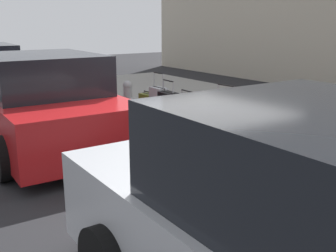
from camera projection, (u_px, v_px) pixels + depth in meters
The scene contains 15 objects.
ground_plane at pixel (192, 157), 6.49m from camera, with size 40.00×40.00×0.00m, color black.
sidewalk_curb at pixel (293, 130), 7.85m from camera, with size 18.00×5.00×0.14m, color gray.
suitcase_black_2 at pixel (330, 160), 4.93m from camera, with size 0.45×0.24×0.94m.
suitcase_silver_3 at pixel (294, 153), 5.31m from camera, with size 0.46×0.20×0.90m.
suitcase_olive_4 at pixel (271, 138), 5.71m from camera, with size 0.42×0.26×0.82m.
suitcase_teal_5 at pixel (247, 136), 6.16m from camera, with size 0.51×0.25×0.89m.
suitcase_maroon_6 at pixel (224, 125), 6.54m from camera, with size 0.42×0.22×1.03m.
suitcase_red_7 at pixel (206, 125), 6.97m from camera, with size 0.50×0.26×0.76m.
suitcase_navy_8 at pixel (187, 117), 7.35m from camera, with size 0.43×0.27×0.80m.
suitcase_black_9 at pixel (168, 110), 7.65m from camera, with size 0.40×0.26×0.94m.
suitcase_silver_10 at pixel (159, 105), 8.03m from camera, with size 0.38×0.22×1.03m.
suitcase_olive_11 at pixel (149, 106), 8.45m from camera, with size 0.44×0.27×0.58m.
fire_hydrant at pixel (128, 96), 9.00m from camera, with size 0.39×0.21×0.72m.
bollard_post at pixel (112, 94), 9.31m from camera, with size 0.11×0.11×0.74m, color brown.
parked_car_red_1 at pixel (44, 104), 6.94m from camera, with size 4.28×2.22×1.60m.
Camera 1 is at (-4.85, 3.82, 2.12)m, focal length 42.94 mm.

